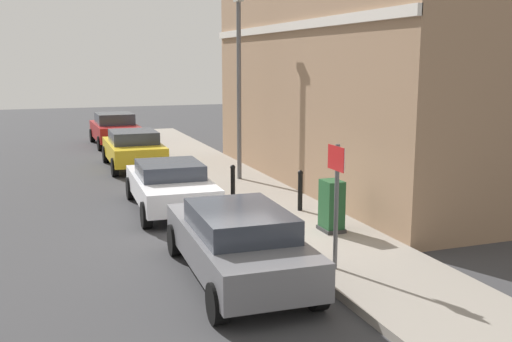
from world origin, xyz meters
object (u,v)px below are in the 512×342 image
bollard_far_kerb (233,183)px  lamppost (239,80)px  car_red (115,129)px  bollard_near_cabinet (300,189)px  car_grey (238,241)px  car_yellow (134,148)px  utility_cabinet (332,208)px  car_white (170,185)px  street_sign (336,188)px

bollard_far_kerb → lamppost: bearing=68.7°
car_red → bollard_near_cabinet: size_ratio=4.04×
bollard_far_kerb → car_grey: bearing=-106.8°
car_yellow → lamppost: (2.77, -3.99, 2.57)m
utility_cabinet → lamppost: bearing=90.4°
car_grey → utility_cabinet: bearing=-55.8°
car_white → lamppost: 4.69m
bollard_near_cabinet → bollard_far_kerb: same height
lamppost → car_red: bearing=104.7°
utility_cabinet → lamppost: size_ratio=0.20×
utility_cabinet → street_sign: size_ratio=0.50×
car_grey → lamppost: size_ratio=0.79×
utility_cabinet → bollard_far_kerb: bearing=111.1°
car_grey → car_yellow: car_yellow is taller
utility_cabinet → street_sign: street_sign is taller
car_yellow → utility_cabinet: 10.75m
car_white → utility_cabinet: 4.67m
car_red → bollard_far_kerb: bearing=-175.1°
car_white → car_grey: bearing=-177.6°
utility_cabinet → lamppost: (-0.04, 6.39, 2.62)m
car_white → utility_cabinet: bearing=-140.6°
car_grey → car_yellow: bearing=1.7°
car_grey → lamppost: lamppost is taller
utility_cabinet → bollard_far_kerb: utility_cabinet is taller
bollard_near_cabinet → street_sign: 4.42m
car_yellow → lamppost: size_ratio=0.72×
car_grey → car_red: (0.04, 18.44, 0.05)m
bollard_far_kerb → street_sign: 5.57m
car_white → bollard_far_kerb: car_white is taller
car_white → car_red: car_red is taller
car_grey → bollard_near_cabinet: 4.70m
bollard_near_cabinet → bollard_far_kerb: size_ratio=1.00×
car_grey → car_yellow: 12.16m
car_white → bollard_near_cabinet: bearing=-119.1°
car_white → bollard_near_cabinet: 3.45m
car_white → bollard_near_cabinet: car_white is taller
utility_cabinet → car_red: bearing=99.4°
car_white → car_yellow: (0.04, 6.68, 0.05)m
car_yellow → utility_cabinet: bearing=-164.6°
car_red → lamppost: 10.92m
car_red → car_grey: bearing=178.4°
bollard_far_kerb → street_sign: bearing=-88.0°
bollard_near_cabinet → street_sign: (-1.17, -4.15, 0.96)m
car_white → bollard_near_cabinet: (2.96, -1.77, 0.02)m
bollard_near_cabinet → bollard_far_kerb: (-1.36, 1.33, 0.00)m
car_red → utility_cabinet: car_red is taller
lamppost → car_grey: bearing=-108.6°
street_sign → car_red: bearing=95.1°
car_yellow → bollard_near_cabinet: bearing=-160.7°
car_red → bollard_near_cabinet: 15.00m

